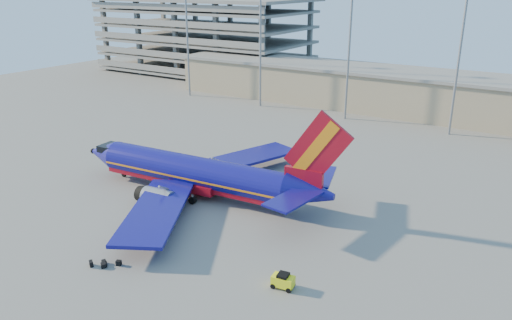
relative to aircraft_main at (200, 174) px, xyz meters
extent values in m
plane|color=slate|center=(5.64, -0.92, -2.77)|extent=(220.00, 220.00, 0.00)
cube|color=gray|center=(15.64, 57.08, 1.23)|extent=(120.00, 15.00, 8.00)
cube|color=slate|center=(15.64, 57.08, 5.43)|extent=(122.00, 16.00, 0.60)
cube|color=slate|center=(-56.36, 73.08, -1.77)|extent=(60.00, 30.00, 0.70)
cube|color=slate|center=(-56.36, 73.08, 2.43)|extent=(60.00, 30.00, 0.70)
cube|color=slate|center=(-56.36, 73.08, 6.63)|extent=(60.00, 30.00, 0.70)
cube|color=slate|center=(-56.36, 73.08, 10.83)|extent=(60.00, 30.00, 0.70)
cube|color=slate|center=(-56.36, 73.08, 15.03)|extent=(60.00, 30.00, 0.70)
cube|color=slate|center=(-56.36, 86.08, 7.73)|extent=(1.20, 1.20, 21.00)
cylinder|color=gray|center=(-39.36, 45.08, 11.23)|extent=(0.44, 0.44, 28.00)
cylinder|color=gray|center=(-19.36, 45.08, 11.23)|extent=(0.44, 0.44, 28.00)
cylinder|color=gray|center=(0.64, 45.08, 11.23)|extent=(0.44, 0.44, 28.00)
cylinder|color=gray|center=(20.64, 45.08, 11.23)|extent=(0.44, 0.44, 28.00)
cylinder|color=navy|center=(-0.92, -0.07, 0.18)|extent=(26.46, 6.12, 4.04)
cube|color=maroon|center=(-0.92, -0.07, -0.86)|extent=(26.40, 5.36, 1.42)
cube|color=orange|center=(-0.92, -0.07, -0.10)|extent=(26.46, 6.16, 0.24)
cone|color=navy|center=(-16.27, -1.30, 0.18)|extent=(4.90, 4.39, 4.04)
cube|color=black|center=(-14.86, -1.19, 1.21)|extent=(2.84, 3.04, 0.87)
cone|color=navy|center=(14.98, 1.20, 0.56)|extent=(5.98, 4.48, 4.04)
cube|color=maroon|center=(14.11, 1.13, 2.03)|extent=(4.62, 0.96, 2.40)
cube|color=maroon|center=(15.64, 1.25, 5.86)|extent=(8.02, 0.99, 8.72)
cube|color=orange|center=(15.42, 1.23, 5.86)|extent=(5.35, 0.88, 6.84)
cube|color=navy|center=(14.25, 4.86, 1.16)|extent=(5.13, 7.64, 0.24)
cube|color=navy|center=(14.84, -2.54, 1.16)|extent=(4.15, 7.36, 0.24)
cube|color=navy|center=(-0.05, 9.64, -0.81)|extent=(10.78, 17.78, 0.38)
cube|color=navy|center=(1.48, -9.53, -0.81)|extent=(12.89, 17.48, 0.38)
cube|color=maroon|center=(-0.37, -0.03, -1.30)|extent=(6.87, 4.77, 1.09)
cylinder|color=gray|center=(-2.68, 5.48, -1.52)|extent=(4.10, 2.60, 2.29)
cylinder|color=gray|center=(-1.77, -5.84, -1.52)|extent=(4.10, 2.60, 2.29)
cylinder|color=gray|center=(-12.90, -1.03, -2.17)|extent=(0.28, 0.28, 1.20)
cylinder|color=black|center=(-12.90, -1.03, -2.42)|extent=(0.72, 0.33, 0.70)
cylinder|color=black|center=(0.49, 2.89, -2.32)|extent=(0.96, 0.67, 0.92)
cylinder|color=black|center=(0.94, -2.77, -2.32)|extent=(0.96, 0.67, 0.92)
cube|color=#FEFB16|center=(19.24, -12.40, -2.07)|extent=(2.10, 1.37, 0.94)
cube|color=black|center=(19.24, -12.40, -1.51)|extent=(1.06, 1.14, 0.33)
cylinder|color=black|center=(18.43, -11.98, -2.53)|extent=(0.51, 0.23, 0.49)
cylinder|color=black|center=(18.56, -13.00, -2.53)|extent=(0.51, 0.23, 0.49)
cylinder|color=black|center=(19.91, -11.79, -2.53)|extent=(0.51, 0.23, 0.49)
cylinder|color=black|center=(20.05, -12.81, -2.53)|extent=(0.51, 0.23, 0.49)
cube|color=black|center=(1.92, -19.22, -2.50)|extent=(0.71, 0.59, 0.54)
cube|color=black|center=(3.09, -18.76, -2.56)|extent=(0.70, 0.66, 0.43)
cube|color=black|center=(3.04, -18.64, -2.56)|extent=(0.62, 0.47, 0.43)
cube|color=black|center=(2.71, -18.32, -2.56)|extent=(0.66, 0.59, 0.42)
cube|color=black|center=(4.03, -17.68, -2.52)|extent=(0.59, 0.54, 0.50)
camera|label=1|loc=(37.77, -45.77, 23.03)|focal=35.00mm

